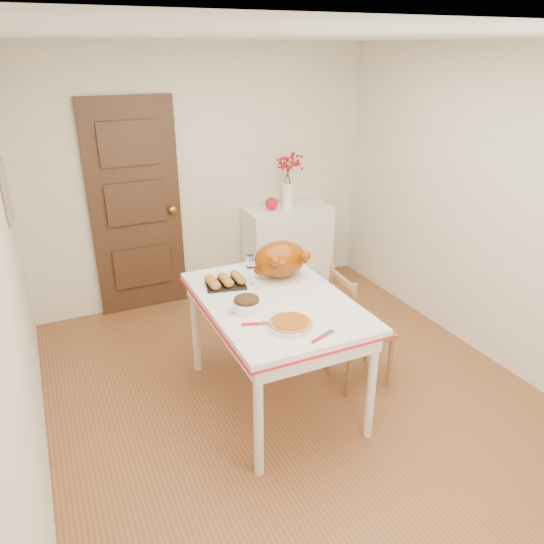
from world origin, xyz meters
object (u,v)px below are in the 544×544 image
kitchen_table (275,351)px  chair_oak (360,327)px  sideboard (288,248)px  pumpkin_pie (290,323)px  turkey_platter (280,261)px

kitchen_table → chair_oak: size_ratio=1.51×
kitchen_table → chair_oak: 0.72m
sideboard → chair_oak: size_ratio=0.96×
kitchen_table → pumpkin_pie: (-0.08, -0.40, 0.45)m
sideboard → turkey_platter: size_ratio=1.96×
kitchen_table → pumpkin_pie: pumpkin_pie is taller
chair_oak → turkey_platter: 0.81m
kitchen_table → chair_oak: chair_oak is taller
sideboard → pumpkin_pie: size_ratio=3.25×
pumpkin_pie → sideboard: bearing=63.7°
sideboard → pumpkin_pie: bearing=-116.3°
turkey_platter → pumpkin_pie: turkey_platter is taller
sideboard → pumpkin_pie: pumpkin_pie is taller
kitchen_table → turkey_platter: turkey_platter is taller
sideboard → pumpkin_pie: (-1.07, -2.16, 0.42)m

